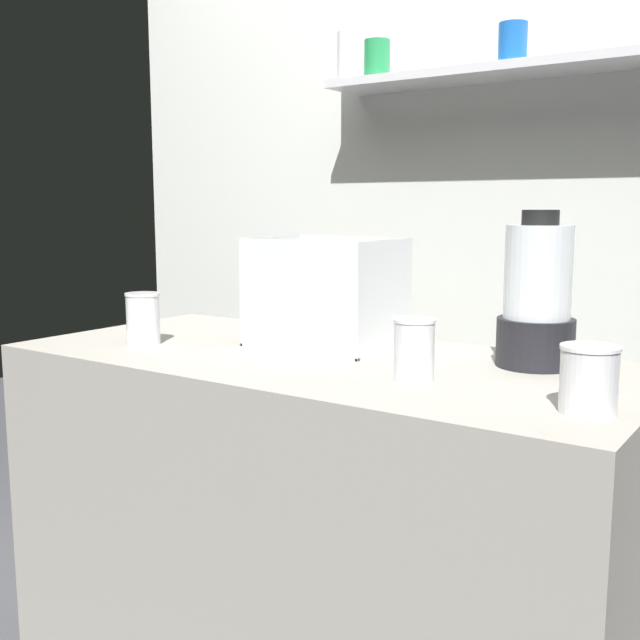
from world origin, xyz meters
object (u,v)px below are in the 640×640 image
at_px(carrot_display_bin, 323,312).
at_px(juice_cup_pomegranate_middle, 589,384).
at_px(juice_cup_pomegranate_left, 414,354).
at_px(juice_cup_carrot_far_left, 143,320).
at_px(blender_pitcher, 537,300).

xyz_separation_m(carrot_display_bin, juice_cup_pomegranate_middle, (0.68, -0.26, -0.03)).
xyz_separation_m(juice_cup_pomegranate_left, juice_cup_pomegranate_middle, (0.34, -0.05, -0.00)).
bearing_deg(juice_cup_pomegranate_left, juice_cup_carrot_far_left, -177.82).
bearing_deg(juice_cup_pomegranate_middle, carrot_display_bin, 159.46).
xyz_separation_m(carrot_display_bin, blender_pitcher, (0.50, 0.05, 0.06)).
distance_m(blender_pitcher, juice_cup_carrot_far_left, 0.90).
height_order(carrot_display_bin, juice_cup_pomegranate_middle, carrot_display_bin).
height_order(carrot_display_bin, juice_cup_pomegranate_left, carrot_display_bin).
xyz_separation_m(carrot_display_bin, juice_cup_pomegranate_left, (0.35, -0.21, -0.03)).
relative_size(carrot_display_bin, juice_cup_pomegranate_middle, 2.98).
distance_m(juice_cup_carrot_far_left, juice_cup_pomegranate_left, 0.71).
relative_size(juice_cup_carrot_far_left, juice_cup_pomegranate_left, 1.05).
distance_m(carrot_display_bin, juice_cup_pomegranate_left, 0.40).
height_order(blender_pitcher, juice_cup_pomegranate_left, blender_pitcher).
bearing_deg(juice_cup_carrot_far_left, blender_pitcher, 17.97).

